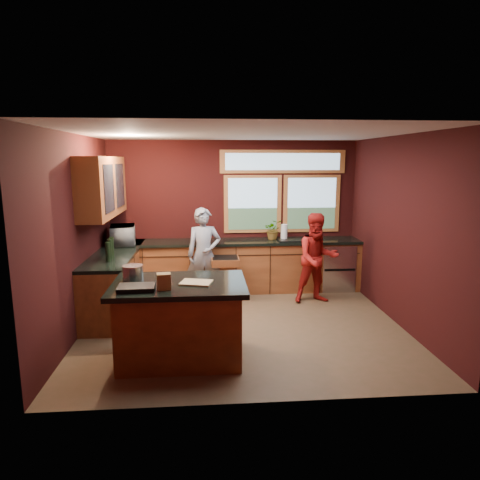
{
  "coord_description": "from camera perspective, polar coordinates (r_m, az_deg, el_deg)",
  "views": [
    {
      "loc": [
        -0.51,
        -5.81,
        2.35
      ],
      "look_at": [
        -0.01,
        0.4,
        1.18
      ],
      "focal_mm": 32.0,
      "sensor_mm": 36.0,
      "label": 1
    }
  ],
  "objects": [
    {
      "name": "cutting_board",
      "position": [
        4.99,
        -5.86,
        -5.67
      ],
      "size": [
        0.4,
        0.33,
        0.02
      ],
      "primitive_type": "cube",
      "rotation": [
        0.0,
        0.0,
        -0.25
      ],
      "color": "#A58555",
      "rests_on": "island"
    },
    {
      "name": "potted_plant",
      "position": [
        7.76,
        4.45,
        1.4
      ],
      "size": [
        0.32,
        0.28,
        0.36
      ],
      "primitive_type": "imported",
      "color": "#999999",
      "rests_on": "back_counter"
    },
    {
      "name": "back_counter",
      "position": [
        7.77,
        0.78,
        -3.41
      ],
      "size": [
        4.5,
        0.64,
        0.93
      ],
      "color": "#582A14",
      "rests_on": "floor"
    },
    {
      "name": "paper_towel",
      "position": [
        7.75,
        5.9,
        1.07
      ],
      "size": [
        0.12,
        0.12,
        0.28
      ],
      "primitive_type": "cylinder",
      "color": "silver",
      "rests_on": "back_counter"
    },
    {
      "name": "room_shell",
      "position": [
        6.16,
        -5.4,
        5.44
      ],
      "size": [
        4.52,
        4.02,
        2.71
      ],
      "color": "black",
      "rests_on": "ground"
    },
    {
      "name": "stock_pot",
      "position": [
        5.23,
        -14.09,
        -4.26
      ],
      "size": [
        0.24,
        0.24,
        0.18
      ],
      "primitive_type": "cylinder",
      "color": "#A9A9AE",
      "rests_on": "island"
    },
    {
      "name": "person_red",
      "position": [
        7.18,
        10.25,
        -2.42
      ],
      "size": [
        0.78,
        0.64,
        1.5
      ],
      "primitive_type": "imported",
      "rotation": [
        0.0,
        0.0,
        0.1
      ],
      "color": "maroon",
      "rests_on": "floor"
    },
    {
      "name": "island",
      "position": [
        5.2,
        -7.99,
        -10.58
      ],
      "size": [
        1.55,
        1.05,
        0.95
      ],
      "color": "#582A14",
      "rests_on": "floor"
    },
    {
      "name": "floor",
      "position": [
        6.29,
        0.41,
        -11.32
      ],
      "size": [
        4.5,
        4.5,
        0.0
      ],
      "primitive_type": "plane",
      "color": "brown",
      "rests_on": "ground"
    },
    {
      "name": "left_counter",
      "position": [
        7.07,
        -16.23,
        -5.26
      ],
      "size": [
        0.64,
        2.3,
        0.93
      ],
      "color": "#582A14",
      "rests_on": "floor"
    },
    {
      "name": "microwave",
      "position": [
        7.52,
        -15.32,
        0.64
      ],
      "size": [
        0.49,
        0.65,
        0.33
      ],
      "primitive_type": "imported",
      "rotation": [
        0.0,
        0.0,
        1.73
      ],
      "color": "#999999",
      "rests_on": "left_counter"
    },
    {
      "name": "black_tray",
      "position": [
        4.86,
        -13.64,
        -6.2
      ],
      "size": [
        0.41,
        0.29,
        0.05
      ],
      "primitive_type": "cube",
      "rotation": [
        0.0,
        0.0,
        0.04
      ],
      "color": "black",
      "rests_on": "island"
    },
    {
      "name": "paper_bag",
      "position": [
        4.8,
        -10.12,
        -5.46
      ],
      "size": [
        0.17,
        0.14,
        0.18
      ],
      "primitive_type": "cube",
      "rotation": [
        0.0,
        0.0,
        0.14
      ],
      "color": "brown",
      "rests_on": "island"
    },
    {
      "name": "person_grey",
      "position": [
        7.23,
        -4.82,
        -1.91
      ],
      "size": [
        0.61,
        0.44,
        1.57
      ],
      "primitive_type": "imported",
      "rotation": [
        0.0,
        0.0,
        0.12
      ],
      "color": "slate",
      "rests_on": "floor"
    }
  ]
}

